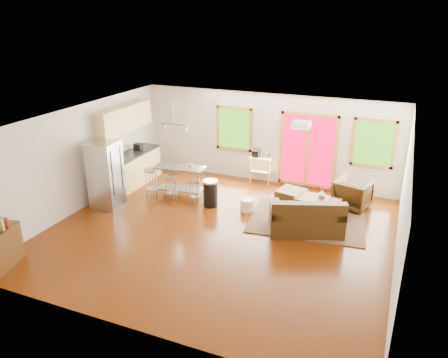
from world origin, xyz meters
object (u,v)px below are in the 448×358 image
at_px(ottoman, 291,198).
at_px(island, 180,176).
at_px(armchair, 353,193).
at_px(loveseat, 306,219).
at_px(refrigerator, 106,175).
at_px(kitchen_cart, 261,161).
at_px(rug, 307,220).
at_px(coffee_table, 318,201).

relative_size(ottoman, island, 0.47).
distance_m(armchair, ottoman, 1.56).
distance_m(loveseat, refrigerator, 5.07).
relative_size(ottoman, kitchen_cart, 0.66).
distance_m(ottoman, refrigerator, 4.76).
relative_size(rug, kitchen_cart, 2.77).
height_order(loveseat, coffee_table, loveseat).
bearing_deg(refrigerator, coffee_table, 13.49).
bearing_deg(rug, kitchen_cart, 133.11).
relative_size(ottoman, refrigerator, 0.37).
xyz_separation_m(rug, loveseat, (0.09, -0.61, 0.33)).
relative_size(rug, loveseat, 1.46).
distance_m(coffee_table, ottoman, 0.79).
xyz_separation_m(island, kitchen_cart, (1.68, 1.82, 0.08)).
xyz_separation_m(rug, armchair, (0.88, 1.17, 0.40)).
height_order(coffee_table, refrigerator, refrigerator).
distance_m(coffee_table, island, 3.69).
bearing_deg(kitchen_cart, island, -132.69).
distance_m(refrigerator, island, 1.93).
bearing_deg(ottoman, coffee_table, -19.27).
bearing_deg(refrigerator, island, 39.06).
bearing_deg(refrigerator, armchair, 17.78).
xyz_separation_m(armchair, island, (-4.41, -1.02, 0.16)).
bearing_deg(refrigerator, kitchen_cart, 41.43).
bearing_deg(kitchen_cart, armchair, -16.38).
bearing_deg(coffee_table, island, -175.40).
xyz_separation_m(ottoman, island, (-2.94, -0.55, 0.36)).
distance_m(coffee_table, refrigerator, 5.34).
relative_size(loveseat, coffee_table, 1.64).
relative_size(loveseat, refrigerator, 1.07).
bearing_deg(coffee_table, rug, -107.94).
bearing_deg(island, rug, -2.45).
bearing_deg(kitchen_cart, coffee_table, -37.49).
bearing_deg(armchair, coffee_table, 59.00).
height_order(rug, armchair, armchair).
bearing_deg(rug, refrigerator, -166.78).
distance_m(armchair, refrigerator, 6.27).
bearing_deg(loveseat, island, 148.14).
bearing_deg(loveseat, rug, 78.45).
relative_size(coffee_table, island, 0.82).
xyz_separation_m(armchair, kitchen_cart, (-2.73, 0.80, 0.24)).
bearing_deg(kitchen_cart, refrigerator, -134.52).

